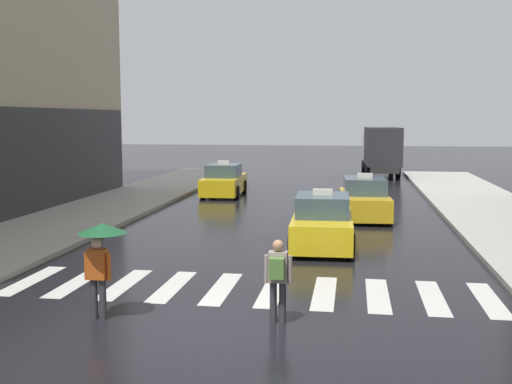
% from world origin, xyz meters
% --- Properties ---
extents(ground_plane, '(160.00, 160.00, 0.00)m').
position_xyz_m(ground_plane, '(0.00, 0.00, 0.00)').
color(ground_plane, black).
extents(crosswalk_markings, '(11.30, 2.80, 0.01)m').
position_xyz_m(crosswalk_markings, '(0.00, 3.00, 0.00)').
color(crosswalk_markings, silver).
rests_on(crosswalk_markings, ground).
extents(taxi_lead, '(2.03, 4.59, 1.80)m').
position_xyz_m(taxi_lead, '(1.49, 8.27, 0.72)').
color(taxi_lead, yellow).
rests_on(taxi_lead, ground).
extents(taxi_second, '(2.13, 4.63, 1.80)m').
position_xyz_m(taxi_second, '(2.87, 14.09, 0.72)').
color(taxi_second, gold).
rests_on(taxi_second, ground).
extents(taxi_third, '(2.05, 4.60, 1.80)m').
position_xyz_m(taxi_third, '(-4.17, 20.37, 0.72)').
color(taxi_third, yellow).
rests_on(taxi_third, ground).
extents(box_truck, '(2.50, 7.61, 3.35)m').
position_xyz_m(box_truck, '(4.31, 32.62, 1.85)').
color(box_truck, '#2D2D2D').
rests_on(box_truck, ground).
extents(pedestrian_with_umbrella, '(0.96, 0.96, 1.94)m').
position_xyz_m(pedestrian_with_umbrella, '(-2.47, 0.44, 1.52)').
color(pedestrian_with_umbrella, '#333338').
rests_on(pedestrian_with_umbrella, ground).
extents(pedestrian_with_backpack, '(0.55, 0.43, 1.65)m').
position_xyz_m(pedestrian_with_backpack, '(1.00, 0.72, 0.97)').
color(pedestrian_with_backpack, '#333338').
rests_on(pedestrian_with_backpack, ground).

